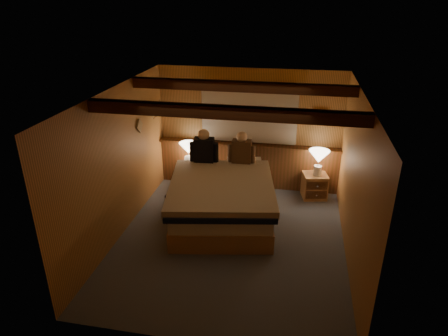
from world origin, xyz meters
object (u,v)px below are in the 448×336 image
(nightstand_right, at_px, (314,186))
(person_left, at_px, (204,148))
(bed, at_px, (222,199))
(nightstand_left, at_px, (191,176))
(lamp_left, at_px, (188,149))
(person_right, at_px, (242,150))
(lamp_right, at_px, (319,158))
(duffel_bag, at_px, (182,201))

(nightstand_right, relative_size, person_left, 0.78)
(bed, relative_size, nightstand_left, 5.00)
(nightstand_left, bearing_deg, nightstand_right, -7.75)
(lamp_left, bearing_deg, person_right, -14.96)
(lamp_right, height_order, person_left, person_left)
(nightstand_left, relative_size, duffel_bag, 0.86)
(nightstand_right, height_order, lamp_left, lamp_left)
(bed, relative_size, person_right, 3.94)
(lamp_right, bearing_deg, nightstand_right, 130.66)
(bed, relative_size, duffel_bag, 4.30)
(nightstand_right, bearing_deg, duffel_bag, -170.23)
(nightstand_left, relative_size, nightstand_right, 0.96)
(lamp_right, bearing_deg, duffel_bag, -159.09)
(lamp_left, bearing_deg, person_left, -42.67)
(lamp_right, bearing_deg, person_right, -169.59)
(bed, bearing_deg, nightstand_left, 117.45)
(bed, relative_size, person_left, 3.75)
(lamp_right, distance_m, person_left, 2.16)
(bed, relative_size, lamp_left, 5.33)
(nightstand_left, bearing_deg, lamp_left, 161.87)
(person_right, bearing_deg, person_left, -174.90)
(person_left, bearing_deg, person_right, 2.93)
(lamp_left, bearing_deg, bed, -51.55)
(nightstand_left, bearing_deg, person_left, -52.60)
(lamp_left, height_order, person_left, person_left)
(bed, distance_m, lamp_right, 2.02)
(nightstand_right, xyz_separation_m, person_right, (-1.40, -0.29, 0.76))
(nightstand_right, distance_m, duffel_bag, 2.57)
(bed, height_order, lamp_left, lamp_left)
(nightstand_right, relative_size, lamp_right, 1.03)
(nightstand_right, bearing_deg, lamp_left, 167.87)
(person_right, bearing_deg, nightstand_right, 9.79)
(lamp_right, relative_size, person_right, 0.80)
(lamp_right, relative_size, person_left, 0.76)
(bed, xyz_separation_m, nightstand_right, (1.61, 1.13, -0.15))
(bed, height_order, duffel_bag, bed)
(lamp_left, xyz_separation_m, lamp_right, (2.54, -0.04, 0.02))
(nightstand_left, relative_size, person_right, 0.79)
(nightstand_right, xyz_separation_m, lamp_right, (0.03, -0.03, 0.60))
(nightstand_left, xyz_separation_m, person_right, (1.08, -0.29, 0.76))
(nightstand_left, relative_size, person_left, 0.75)
(lamp_left, bearing_deg, duffel_bag, -82.68)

